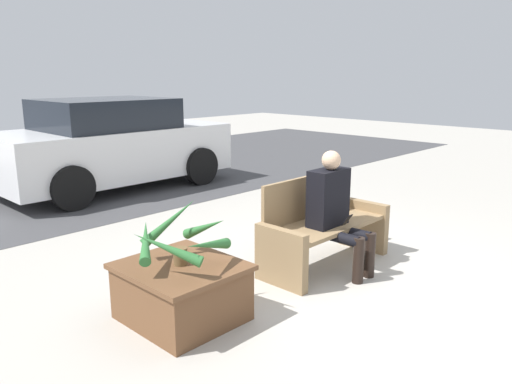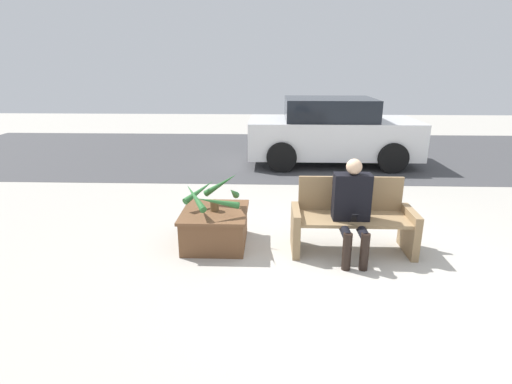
{
  "view_description": "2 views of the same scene",
  "coord_description": "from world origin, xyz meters",
  "px_view_note": "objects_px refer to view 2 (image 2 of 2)",
  "views": [
    {
      "loc": [
        -3.81,
        -2.57,
        1.93
      ],
      "look_at": [
        -0.48,
        0.63,
        0.84
      ],
      "focal_mm": 35.0,
      "sensor_mm": 36.0,
      "label": 1
    },
    {
      "loc": [
        -0.85,
        -4.37,
        2.25
      ],
      "look_at": [
        -1.02,
        0.56,
        0.68
      ],
      "focal_mm": 28.0,
      "sensor_mm": 36.0,
      "label": 2
    }
  ],
  "objects_px": {
    "planter_box": "(215,226)",
    "parked_car": "(331,132)",
    "person_seated": "(352,205)",
    "bench": "(352,220)",
    "potted_plant": "(213,194)"
  },
  "relations": [
    {
      "from": "person_seated",
      "to": "parked_car",
      "type": "xyz_separation_m",
      "value": [
        0.45,
        4.95,
        0.09
      ]
    },
    {
      "from": "bench",
      "to": "potted_plant",
      "type": "xyz_separation_m",
      "value": [
        -1.75,
        0.09,
        0.29
      ]
    },
    {
      "from": "person_seated",
      "to": "potted_plant",
      "type": "height_order",
      "value": "person_seated"
    },
    {
      "from": "planter_box",
      "to": "potted_plant",
      "type": "distance_m",
      "value": 0.44
    },
    {
      "from": "person_seated",
      "to": "parked_car",
      "type": "distance_m",
      "value": 4.97
    },
    {
      "from": "person_seated",
      "to": "planter_box",
      "type": "xyz_separation_m",
      "value": [
        -1.69,
        0.28,
        -0.41
      ]
    },
    {
      "from": "bench",
      "to": "potted_plant",
      "type": "bearing_deg",
      "value": 177.2
    },
    {
      "from": "planter_box",
      "to": "potted_plant",
      "type": "relative_size",
      "value": 1.15
    },
    {
      "from": "planter_box",
      "to": "parked_car",
      "type": "distance_m",
      "value": 5.16
    },
    {
      "from": "planter_box",
      "to": "parked_car",
      "type": "xyz_separation_m",
      "value": [
        2.14,
        4.67,
        0.5
      ]
    },
    {
      "from": "bench",
      "to": "potted_plant",
      "type": "distance_m",
      "value": 1.78
    },
    {
      "from": "bench",
      "to": "parked_car",
      "type": "bearing_deg",
      "value": 85.18
    },
    {
      "from": "parked_car",
      "to": "planter_box",
      "type": "bearing_deg",
      "value": -114.66
    },
    {
      "from": "person_seated",
      "to": "parked_car",
      "type": "height_order",
      "value": "parked_car"
    },
    {
      "from": "potted_plant",
      "to": "planter_box",
      "type": "bearing_deg",
      "value": 34.91
    }
  ]
}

